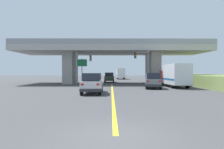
{
  "coord_description": "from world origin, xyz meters",
  "views": [
    {
      "loc": [
        -0.16,
        -6.34,
        2.13
      ],
      "look_at": [
        -0.0,
        20.21,
        1.78
      ],
      "focal_mm": 30.74,
      "sensor_mm": 36.0,
      "label": 1
    }
  ],
  "objects": [
    {
      "name": "ground",
      "position": [
        0.0,
        29.47,
        0.0
      ],
      "size": [
        160.0,
        160.0,
        0.0
      ],
      "primitive_type": "plane",
      "color": "#424244"
    },
    {
      "name": "semi_truck_distant",
      "position": [
        2.82,
        51.43,
        1.66
      ],
      "size": [
        2.33,
        7.04,
        3.18
      ],
      "color": "navy",
      "rests_on": "ground"
    },
    {
      "name": "box_truck",
      "position": [
        8.83,
        20.63,
        1.68
      ],
      "size": [
        2.33,
        7.53,
        3.2
      ],
      "color": "red",
      "rests_on": "ground"
    },
    {
      "name": "traffic_signal_farside",
      "position": [
        -4.92,
        24.86,
        3.47
      ],
      "size": [
        2.53,
        0.36,
        5.46
      ],
      "color": "slate",
      "rests_on": "ground"
    },
    {
      "name": "suv_lead",
      "position": [
        -2.0,
        12.78,
        1.01
      ],
      "size": [
        1.92,
        4.61,
        2.02
      ],
      "color": "silver",
      "rests_on": "ground"
    },
    {
      "name": "sedan_oncoming",
      "position": [
        -0.5,
        33.51,
        1.01
      ],
      "size": [
        2.01,
        4.32,
        2.02
      ],
      "color": "#2D4C33",
      "rests_on": "ground"
    },
    {
      "name": "highway_sign",
      "position": [
        -5.14,
        26.59,
        3.32
      ],
      "size": [
        1.77,
        0.17,
        4.49
      ],
      "color": "#56595E",
      "rests_on": "ground"
    },
    {
      "name": "overpass_bridge",
      "position": [
        0.0,
        29.47,
        5.34
      ],
      "size": [
        34.11,
        9.86,
        7.55
      ],
      "color": "#A8A59E",
      "rests_on": "ground"
    },
    {
      "name": "lane_divider_stripe",
      "position": [
        0.0,
        13.26,
        0.0
      ],
      "size": [
        0.2,
        26.52,
        0.01
      ],
      "primitive_type": "cube",
      "color": "yellow",
      "rests_on": "ground"
    },
    {
      "name": "traffic_signal_nearside",
      "position": [
        5.04,
        24.03,
        3.67
      ],
      "size": [
        2.28,
        0.36,
        5.78
      ],
      "color": "slate",
      "rests_on": "ground"
    },
    {
      "name": "suv_crossing",
      "position": [
        5.31,
        18.68,
        1.01
      ],
      "size": [
        2.58,
        4.97,
        2.02
      ],
      "rotation": [
        0.0,
        0.0,
        -0.16
      ],
      "color": "slate",
      "rests_on": "ground"
    }
  ]
}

